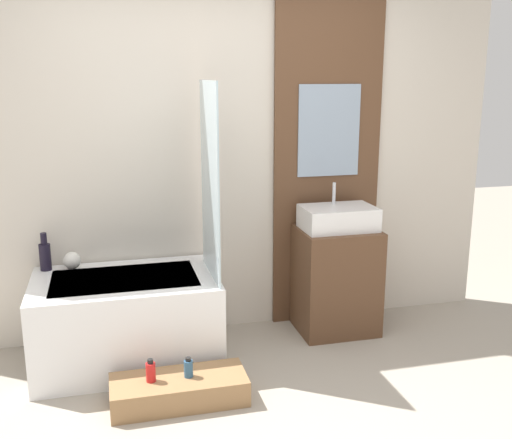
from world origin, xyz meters
The scene contains 11 objects.
wall_tiled_back centered at (0.00, 1.58, 1.30)m, with size 4.20×0.06×2.60m, color beige.
wall_wood_accent centered at (0.82, 1.53, 1.31)m, with size 0.81×0.04×2.60m.
bathtub centered at (-0.69, 1.15, 0.29)m, with size 1.17×0.76×0.58m.
glass_shower_screen centered at (-0.14, 1.08, 1.20)m, with size 0.01×0.58×1.24m, color silver.
wooden_step_bench centered at (-0.43, 0.55, 0.08)m, with size 0.78×0.33×0.15m, color #997047.
vanity_cabinet centered at (0.82, 1.28, 0.39)m, with size 0.56×0.46×0.77m, color brown.
sink centered at (0.82, 1.28, 0.86)m, with size 0.52×0.34×0.32m.
vase_tall_dark centered at (-1.19, 1.44, 0.68)m, with size 0.08×0.08×0.26m.
vase_round_light centered at (-1.02, 1.42, 0.64)m, with size 0.12×0.12×0.12m, color silver.
bottle_soap_primary centered at (-0.59, 0.55, 0.21)m, with size 0.06×0.06×0.14m.
bottle_soap_secondary centered at (-0.37, 0.55, 0.21)m, with size 0.05×0.05×0.12m.
Camera 1 is at (-0.78, -2.59, 1.86)m, focal length 42.00 mm.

